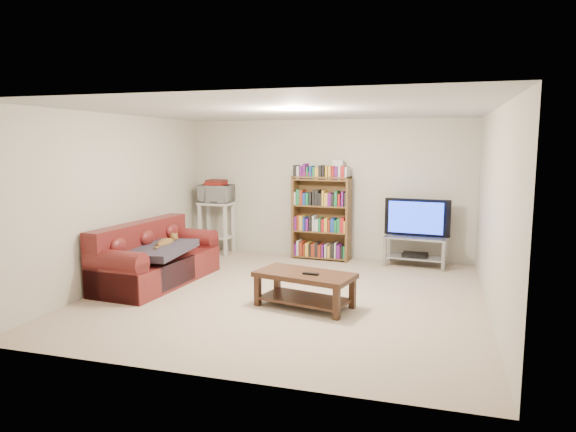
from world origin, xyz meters
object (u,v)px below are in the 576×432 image
(sofa, at_px, (153,261))
(bookshelf, at_px, (321,217))
(coffee_table, at_px, (305,283))
(tv_stand, at_px, (415,246))

(sofa, height_order, bookshelf, bookshelf)
(sofa, height_order, coffee_table, sofa)
(bookshelf, bearing_deg, tv_stand, 0.23)
(coffee_table, bearing_deg, tv_stand, 77.99)
(coffee_table, distance_m, bookshelf, 2.71)
(sofa, height_order, tv_stand, sofa)
(tv_stand, bearing_deg, sofa, -144.03)
(coffee_table, xyz_separation_m, tv_stand, (1.19, 2.55, 0.03))
(sofa, distance_m, bookshelf, 2.97)
(sofa, relative_size, bookshelf, 1.45)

